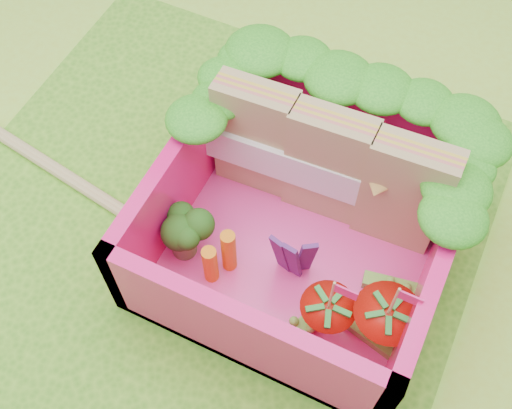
{
  "coord_description": "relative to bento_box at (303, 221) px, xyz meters",
  "views": [
    {
      "loc": [
        0.91,
        -1.35,
        2.84
      ],
      "look_at": [
        0.24,
        0.06,
        0.28
      ],
      "focal_mm": 45.0,
      "sensor_mm": 36.0,
      "label": 1
    }
  ],
  "objects": [
    {
      "name": "bento_box",
      "position": [
        0.0,
        0.0,
        0.0
      ],
      "size": [
        1.3,
        1.3,
        0.55
      ],
      "color": "#FC1574",
      "rests_on": "placemat"
    },
    {
      "name": "placemat",
      "position": [
        -0.48,
        -0.06,
        -0.29
      ],
      "size": [
        2.6,
        2.6,
        0.03
      ],
      "primitive_type": "cube",
      "color": "#53A324",
      "rests_on": "ground"
    },
    {
      "name": "broccoli",
      "position": [
        -0.49,
        -0.27,
        -0.03
      ],
      "size": [
        0.32,
        0.32,
        0.27
      ],
      "color": "#5C8B43",
      "rests_on": "bento_floor"
    },
    {
      "name": "ground",
      "position": [
        -0.48,
        -0.06,
        -0.31
      ],
      "size": [
        14.0,
        14.0,
        0.0
      ],
      "primitive_type": "plane",
      "color": "#AEDA3D",
      "rests_on": "ground"
    },
    {
      "name": "strawberry_right",
      "position": [
        0.5,
        -0.28,
        -0.08
      ],
      "size": [
        0.29,
        0.29,
        0.53
      ],
      "color": "red",
      "rests_on": "bento_floor"
    },
    {
      "name": "chopsticks",
      "position": [
        -1.53,
        -0.11,
        -0.25
      ],
      "size": [
        2.19,
        0.39,
        0.05
      ],
      "color": "#D8B476",
      "rests_on": "placemat"
    },
    {
      "name": "lettuce_ruffle",
      "position": [
        -0.0,
        0.45,
        0.33
      ],
      "size": [
        1.43,
        0.77,
        0.11
      ],
      "color": "#1D8418",
      "rests_on": "bento_box"
    },
    {
      "name": "snap_peas",
      "position": [
        0.39,
        -0.24,
        -0.2
      ],
      "size": [
        0.58,
        0.6,
        0.05
      ],
      "color": "#54AC36",
      "rests_on": "bento_floor"
    },
    {
      "name": "purple_wedges",
      "position": [
        0.03,
        -0.17,
        -0.04
      ],
      "size": [
        0.18,
        0.08,
        0.38
      ],
      "color": "#451A5D",
      "rests_on": "bento_floor"
    },
    {
      "name": "bento_floor",
      "position": [
        0.0,
        -0.0,
        -0.25
      ],
      "size": [
        1.3,
        1.3,
        0.05
      ],
      "primitive_type": "cube",
      "color": "#FA3FA1",
      "rests_on": "placemat"
    },
    {
      "name": "sandwich_stack",
      "position": [
        0.0,
        0.27,
        0.1
      ],
      "size": [
        1.21,
        0.23,
        0.67
      ],
      "color": "#A88058",
      "rests_on": "bento_floor"
    },
    {
      "name": "strawberry_left",
      "position": [
        0.27,
        -0.34,
        -0.1
      ],
      "size": [
        0.24,
        0.24,
        0.48
      ],
      "color": "red",
      "rests_on": "bento_floor"
    },
    {
      "name": "carrot_sticks",
      "position": [
        -0.28,
        -0.29,
        -0.09
      ],
      "size": [
        0.12,
        0.16,
        0.29
      ],
      "color": "orange",
      "rests_on": "bento_floor"
    }
  ]
}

